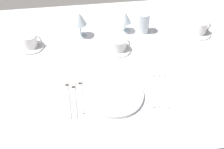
# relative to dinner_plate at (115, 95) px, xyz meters

# --- Properties ---
(ground_plane) EXTENTS (6.00, 6.00, 0.00)m
(ground_plane) POSITION_rel_dinner_plate_xyz_m (0.01, 0.24, -0.75)
(ground_plane) COLOR slate
(dining_table) EXTENTS (1.80, 1.11, 0.74)m
(dining_table) POSITION_rel_dinner_plate_xyz_m (0.01, 0.24, -0.09)
(dining_table) COLOR white
(dining_table) RESTS_ON ground
(dinner_plate) EXTENTS (0.25, 0.25, 0.02)m
(dinner_plate) POSITION_rel_dinner_plate_xyz_m (0.00, 0.00, 0.00)
(dinner_plate) COLOR white
(dinner_plate) RESTS_ON dining_table
(fork_outer) EXTENTS (0.02, 0.21, 0.00)m
(fork_outer) POSITION_rel_dinner_plate_xyz_m (-0.15, 0.04, -0.01)
(fork_outer) COLOR beige
(fork_outer) RESTS_ON dining_table
(fork_inner) EXTENTS (0.03, 0.21, 0.00)m
(fork_inner) POSITION_rel_dinner_plate_xyz_m (-0.18, 0.02, -0.01)
(fork_inner) COLOR beige
(fork_inner) RESTS_ON dining_table
(fork_salad) EXTENTS (0.03, 0.23, 0.00)m
(fork_salad) POSITION_rel_dinner_plate_xyz_m (-0.21, 0.03, -0.01)
(fork_salad) COLOR beige
(fork_salad) RESTS_ON dining_table
(dinner_knife) EXTENTS (0.02, 0.23, 0.00)m
(dinner_knife) POSITION_rel_dinner_plate_xyz_m (0.16, 0.02, -0.01)
(dinner_knife) COLOR beige
(dinner_knife) RESTS_ON dining_table
(spoon_soup) EXTENTS (0.03, 0.22, 0.01)m
(spoon_soup) POSITION_rel_dinner_plate_xyz_m (0.19, 0.05, -0.01)
(spoon_soup) COLOR beige
(spoon_soup) RESTS_ON dining_table
(spoon_dessert) EXTENTS (0.03, 0.22, 0.01)m
(spoon_dessert) POSITION_rel_dinner_plate_xyz_m (0.22, 0.04, -0.01)
(spoon_dessert) COLOR beige
(spoon_dessert) RESTS_ON dining_table
(spoon_tea) EXTENTS (0.03, 0.21, 0.01)m
(spoon_tea) POSITION_rel_dinner_plate_xyz_m (0.25, 0.04, -0.01)
(spoon_tea) COLOR beige
(spoon_tea) RESTS_ON dining_table
(saucer_left) EXTENTS (0.13, 0.13, 0.01)m
(saucer_left) POSITION_rel_dinner_plate_xyz_m (-0.40, 0.40, -0.00)
(saucer_left) COLOR white
(saucer_left) RESTS_ON dining_table
(coffee_cup_left) EXTENTS (0.10, 0.08, 0.07)m
(coffee_cup_left) POSITION_rel_dinner_plate_xyz_m (-0.40, 0.40, 0.04)
(coffee_cup_left) COLOR white
(coffee_cup_left) RESTS_ON saucer_left
(saucer_right) EXTENTS (0.13, 0.13, 0.01)m
(saucer_right) POSITION_rel_dinner_plate_xyz_m (0.06, 0.32, -0.00)
(saucer_right) COLOR white
(saucer_right) RESTS_ON dining_table
(coffee_cup_right) EXTENTS (0.10, 0.08, 0.06)m
(coffee_cup_right) POSITION_rel_dinner_plate_xyz_m (0.06, 0.32, 0.03)
(coffee_cup_right) COLOR white
(coffee_cup_right) RESTS_ON saucer_right
(saucer_far) EXTENTS (0.13, 0.13, 0.01)m
(saucer_far) POSITION_rel_dinner_plate_xyz_m (0.53, 0.40, -0.00)
(saucer_far) COLOR white
(saucer_far) RESTS_ON dining_table
(coffee_cup_far) EXTENTS (0.10, 0.07, 0.07)m
(coffee_cup_far) POSITION_rel_dinner_plate_xyz_m (0.53, 0.40, 0.04)
(coffee_cup_far) COLOR white
(coffee_cup_far) RESTS_ON saucer_far
(wine_glass_centre) EXTENTS (0.07, 0.07, 0.13)m
(wine_glass_centre) POSITION_rel_dinner_plate_xyz_m (0.12, 0.48, 0.08)
(wine_glass_centre) COLOR silver
(wine_glass_centre) RESTS_ON dining_table
(wine_glass_left) EXTENTS (0.07, 0.07, 0.15)m
(wine_glass_left) POSITION_rel_dinner_plate_xyz_m (-0.13, 0.46, 0.10)
(wine_glass_left) COLOR silver
(wine_glass_left) RESTS_ON dining_table
(drink_tumbler) EXTENTS (0.06, 0.06, 0.12)m
(drink_tumbler) POSITION_rel_dinner_plate_xyz_m (0.22, 0.46, 0.04)
(drink_tumbler) COLOR silver
(drink_tumbler) RESTS_ON dining_table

